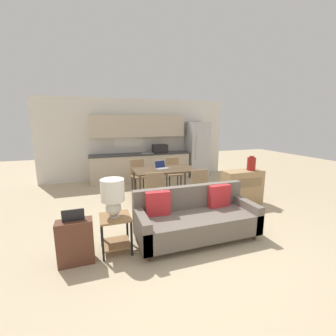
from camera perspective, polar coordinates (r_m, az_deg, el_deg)
ground_plane at (r=3.95m, az=7.34°, el=-17.99°), size 20.00×20.00×0.00m
wall_back at (r=7.87m, az=-7.63°, el=7.28°), size 6.40×0.07×2.70m
kitchen_counter at (r=7.63m, az=-6.95°, el=3.30°), size 3.32×0.65×2.15m
refrigerator at (r=8.19m, az=7.33°, el=4.73°), size 0.69×0.74×1.93m
dining_table at (r=5.70m, az=-0.80°, el=-0.87°), size 1.58×0.89×0.77m
couch at (r=3.93m, az=6.90°, el=-12.53°), size 2.03×0.80×0.85m
side_table at (r=3.59m, az=-13.17°, el=-14.61°), size 0.45×0.45×0.56m
table_lamp at (r=3.39m, az=-13.85°, el=-6.57°), size 0.34×0.34×0.57m
credenza at (r=5.62m, az=18.26°, el=-4.75°), size 0.95×0.41×0.83m
vase at (r=5.61m, az=20.41°, el=1.04°), size 0.20×0.20×0.34m
dining_chair_far_left at (r=6.38m, az=-7.46°, el=-1.44°), size 0.47×0.47×0.90m
dining_chair_near_right at (r=5.22m, az=7.30°, el=-4.43°), size 0.43×0.43×0.90m
dining_chair_far_right at (r=6.62m, az=1.32°, el=-0.86°), size 0.46×0.46×0.90m
dining_chair_near_left at (r=4.91m, az=-3.68°, el=-5.39°), size 0.45×0.45×0.90m
laptop at (r=5.75m, az=-1.74°, el=0.38°), size 0.37×0.32×0.20m
suitcase at (r=3.50m, az=-22.43°, el=-16.92°), size 0.48×0.22×0.80m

